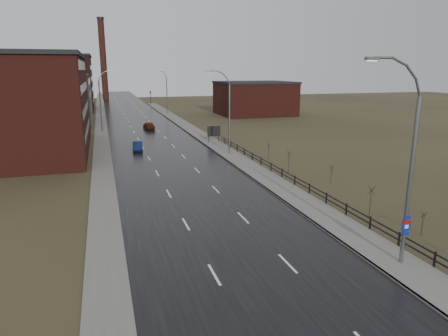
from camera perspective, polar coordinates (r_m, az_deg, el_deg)
ground at (r=21.05m, az=8.11°, el=-19.13°), size 320.00×320.00×0.00m
road at (r=77.13m, az=-11.01°, el=5.12°), size 14.00×300.00×0.06m
sidewalk_right at (r=54.64m, az=0.88°, el=1.90°), size 3.20×180.00×0.18m
curb_right at (r=54.21m, az=-0.65°, el=1.80°), size 0.16×180.00×0.18m
sidewalk_left at (r=76.73m, az=-17.12°, el=4.74°), size 2.40×260.00×0.12m
warehouse_near at (r=62.48m, az=-29.39°, el=7.83°), size 22.44×28.56×13.50m
warehouse_mid at (r=94.64m, az=-23.40°, el=9.02°), size 16.32×20.40×10.50m
warehouse_far at (r=124.87m, az=-24.40°, el=10.98°), size 26.52×24.48×15.50m
building_right at (r=105.27m, az=4.38°, el=9.92°), size 18.36×16.32×8.50m
smokestack at (r=165.95m, az=-16.88°, el=14.70°), size 2.70×2.70×30.70m
streetlight_main at (r=24.74m, az=24.68°, el=0.08°), size 3.91×0.29×12.11m
streetlight_right_mid at (r=54.66m, az=0.48°, el=8.01°), size 3.36×0.28×11.35m
streetlight_left at (r=78.09m, az=-17.06°, el=9.17°), size 3.36×0.28×11.35m
streetlight_right_far at (r=107.27m, az=-8.33°, el=10.74°), size 3.36×0.28×11.35m
guardrail at (r=40.13m, az=10.53°, el=-1.84°), size 0.10×53.05×1.10m
shrub_b at (r=31.62m, az=26.52°, el=-7.03°), size 0.42×0.44×1.74m
shrub_c at (r=33.54m, az=20.20°, el=-4.43°), size 0.61×0.65×2.60m
shrub_d at (r=42.68m, az=15.08°, el=-0.78°), size 0.44×0.46×1.84m
shrub_e at (r=45.84m, az=9.24°, el=1.01°), size 0.60×0.64×2.56m
shrub_f at (r=53.20m, az=6.40°, el=2.56°), size 0.48×0.50×2.00m
billboard at (r=64.01m, az=-1.46°, el=5.21°), size 2.15×0.17×2.70m
traffic_light_left at (r=136.06m, az=-17.30°, el=10.38°), size 0.58×2.73×5.30m
traffic_light_right at (r=136.97m, az=-10.49°, el=10.78°), size 0.58×2.73×5.30m
car_near at (r=59.04m, az=-12.22°, el=3.03°), size 1.73×4.02×1.29m
car_far at (r=80.17m, az=-10.68°, el=5.98°), size 2.08×4.52×1.50m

